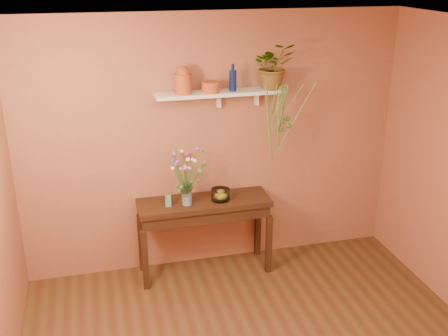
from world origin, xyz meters
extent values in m
plane|color=silver|center=(0.00, 0.00, 2.70)|extent=(4.00, 4.00, 0.00)
cube|color=#9D5541|center=(0.00, 2.00, 1.35)|extent=(4.00, 0.04, 2.70)
cube|color=#331D0F|center=(-0.16, 1.76, 0.80)|extent=(1.37, 0.44, 0.06)
cube|color=#331D0F|center=(-0.16, 1.76, 0.71)|extent=(1.31, 0.40, 0.12)
cube|color=#331D0F|center=(-0.81, 1.57, 0.33)|extent=(0.06, 0.06, 0.65)
cube|color=#331D0F|center=(0.50, 1.57, 0.33)|extent=(0.06, 0.06, 0.65)
cube|color=#331D0F|center=(-0.81, 1.95, 0.33)|extent=(0.06, 0.06, 0.65)
cube|color=#331D0F|center=(0.50, 1.95, 0.33)|extent=(0.06, 0.06, 0.65)
cube|color=white|center=(0.05, 1.87, 1.92)|extent=(1.30, 0.24, 0.04)
cube|color=white|center=(0.05, 1.97, 1.83)|extent=(0.04, 0.05, 0.15)
cube|color=white|center=(0.45, 1.97, 1.83)|extent=(0.04, 0.05, 0.15)
cylinder|color=#BD5D25|center=(-0.33, 1.85, 2.03)|extent=(0.17, 0.17, 0.19)
sphere|color=#BD5D25|center=(-0.33, 1.85, 2.14)|extent=(0.13, 0.13, 0.13)
cylinder|color=#BD5D25|center=(-0.06, 1.84, 1.99)|extent=(0.22, 0.22, 0.11)
cylinder|color=#0A1841|center=(0.17, 1.85, 2.04)|extent=(0.07, 0.07, 0.21)
cylinder|color=#0A1841|center=(0.17, 1.85, 2.17)|extent=(0.03, 0.03, 0.06)
imported|color=#3B6821|center=(0.59, 1.87, 2.17)|extent=(0.41, 0.36, 0.46)
cylinder|color=#3B6821|center=(0.51, 1.70, 1.62)|extent=(0.11, 0.08, 0.79)
cylinder|color=#67A937|center=(0.56, 1.72, 1.69)|extent=(0.05, 0.22, 0.67)
cylinder|color=#67A937|center=(0.61, 1.67, 1.84)|extent=(0.06, 0.20, 0.36)
cylinder|color=#3B6821|center=(0.62, 1.75, 1.83)|extent=(0.08, 0.07, 0.38)
cylinder|color=#67A937|center=(0.60, 1.70, 1.81)|extent=(0.11, 0.08, 0.41)
cylinder|color=#67A937|center=(0.65, 1.70, 1.77)|extent=(0.03, 0.19, 0.50)
cylinder|color=#3B6821|center=(0.63, 1.67, 1.68)|extent=(0.04, 0.20, 0.68)
cylinder|color=#67A937|center=(0.66, 1.74, 1.73)|extent=(0.01, 0.15, 0.58)
cylinder|color=#67A937|center=(0.50, 1.73, 1.60)|extent=(0.14, 0.16, 0.83)
cylinder|color=#3B6821|center=(0.64, 1.68, 1.75)|extent=(0.05, 0.32, 0.54)
cylinder|color=#67A937|center=(0.59, 1.68, 1.61)|extent=(0.10, 0.27, 0.81)
cylinder|color=#67A937|center=(0.55, 1.72, 1.85)|extent=(0.03, 0.13, 0.34)
cylinder|color=#3B6821|center=(0.58, 1.72, 1.85)|extent=(0.01, 0.19, 0.33)
cylinder|color=#67A937|center=(0.79, 1.73, 1.63)|extent=(0.39, 0.10, 0.78)
cylinder|color=#67A937|center=(0.69, 1.69, 1.77)|extent=(0.27, 0.15, 0.51)
cylinder|color=#3B6821|center=(0.64, 1.69, 1.75)|extent=(0.09, 0.16, 0.53)
sphere|color=#3B6821|center=(0.66, 1.74, 1.63)|extent=(0.05, 0.05, 0.05)
sphere|color=#3B6821|center=(0.65, 1.74, 1.53)|extent=(0.05, 0.05, 0.05)
sphere|color=#3B6821|center=(0.72, 1.76, 1.64)|extent=(0.05, 0.05, 0.05)
sphere|color=#3B6821|center=(0.72, 1.72, 1.58)|extent=(0.05, 0.05, 0.05)
cylinder|color=white|center=(-0.35, 1.70, 0.94)|extent=(0.11, 0.11, 0.22)
cylinder|color=silver|center=(-0.35, 1.70, 0.88)|extent=(0.10, 0.10, 0.11)
cylinder|color=#386B28|center=(-0.38, 1.57, 1.14)|extent=(0.05, 0.28, 0.39)
sphere|color=#C033AB|center=(-0.40, 1.43, 1.33)|extent=(0.05, 0.05, 0.05)
cylinder|color=#386B28|center=(-0.34, 1.67, 1.10)|extent=(0.03, 0.08, 0.30)
sphere|color=white|center=(-0.33, 1.63, 1.25)|extent=(0.03, 0.03, 0.03)
cylinder|color=#386B28|center=(-0.31, 1.64, 1.15)|extent=(0.07, 0.14, 0.40)
sphere|color=white|center=(-0.28, 1.57, 1.34)|extent=(0.04, 0.04, 0.04)
cylinder|color=#386B28|center=(-0.30, 1.62, 1.09)|extent=(0.11, 0.17, 0.30)
sphere|color=#548935|center=(-0.24, 1.54, 1.24)|extent=(0.05, 0.05, 0.05)
cylinder|color=#386B28|center=(-0.33, 1.69, 1.08)|extent=(0.05, 0.04, 0.27)
sphere|color=#4F54DB|center=(-0.30, 1.67, 1.22)|extent=(0.04, 0.04, 0.04)
cylinder|color=#386B28|center=(-0.26, 1.70, 1.10)|extent=(0.19, 0.01, 0.31)
sphere|color=#548935|center=(-0.17, 1.71, 1.25)|extent=(0.05, 0.05, 0.05)
cylinder|color=#386B28|center=(-0.29, 1.70, 1.18)|extent=(0.13, 0.01, 0.47)
sphere|color=#C033AB|center=(-0.23, 1.70, 1.42)|extent=(0.05, 0.05, 0.05)
cylinder|color=#386B28|center=(-0.25, 1.73, 1.10)|extent=(0.20, 0.05, 0.31)
sphere|color=#C033AB|center=(-0.15, 1.75, 1.26)|extent=(0.03, 0.03, 0.03)
cylinder|color=#386B28|center=(-0.31, 1.75, 1.11)|extent=(0.09, 0.10, 0.33)
sphere|color=white|center=(-0.26, 1.80, 1.27)|extent=(0.04, 0.04, 0.04)
cylinder|color=#386B28|center=(-0.25, 1.79, 1.14)|extent=(0.20, 0.19, 0.39)
sphere|color=#3B6821|center=(-0.14, 1.88, 1.33)|extent=(0.03, 0.03, 0.03)
cylinder|color=#386B28|center=(-0.32, 1.83, 1.11)|extent=(0.05, 0.25, 0.33)
sphere|color=#C033AB|center=(-0.30, 1.95, 1.28)|extent=(0.05, 0.05, 0.05)
cylinder|color=#386B28|center=(-0.35, 1.73, 1.09)|extent=(0.01, 0.06, 0.28)
sphere|color=white|center=(-0.35, 1.76, 1.22)|extent=(0.03, 0.03, 0.03)
cylinder|color=#386B28|center=(-0.36, 1.75, 1.16)|extent=(0.03, 0.10, 0.42)
sphere|color=white|center=(-0.37, 1.80, 1.37)|extent=(0.04, 0.04, 0.04)
cylinder|color=#386B28|center=(-0.39, 1.77, 1.15)|extent=(0.09, 0.15, 0.41)
sphere|color=#548935|center=(-0.44, 1.84, 1.35)|extent=(0.05, 0.05, 0.05)
cylinder|color=#386B28|center=(-0.40, 1.77, 1.10)|extent=(0.11, 0.14, 0.32)
sphere|color=#4F54DB|center=(-0.46, 1.83, 1.26)|extent=(0.04, 0.04, 0.04)
cylinder|color=#386B28|center=(-0.40, 1.75, 1.14)|extent=(0.11, 0.09, 0.39)
sphere|color=#548935|center=(-0.45, 1.79, 1.33)|extent=(0.04, 0.04, 0.04)
cylinder|color=#386B28|center=(-0.40, 1.73, 1.16)|extent=(0.11, 0.05, 0.42)
sphere|color=#C033AB|center=(-0.45, 1.75, 1.36)|extent=(0.05, 0.05, 0.05)
cylinder|color=#386B28|center=(-0.40, 1.71, 1.11)|extent=(0.11, 0.02, 0.32)
sphere|color=#C033AB|center=(-0.45, 1.72, 1.27)|extent=(0.04, 0.04, 0.04)
cylinder|color=#386B28|center=(-0.38, 1.69, 1.09)|extent=(0.06, 0.03, 0.28)
sphere|color=white|center=(-0.40, 1.68, 1.23)|extent=(0.03, 0.03, 0.03)
cylinder|color=#386B28|center=(-0.42, 1.65, 1.13)|extent=(0.15, 0.11, 0.38)
sphere|color=#3B6821|center=(-0.50, 1.60, 1.32)|extent=(0.03, 0.03, 0.03)
cylinder|color=#386B28|center=(-0.40, 1.67, 1.14)|extent=(0.10, 0.08, 0.38)
sphere|color=#C033AB|center=(-0.45, 1.63, 1.33)|extent=(0.04, 0.04, 0.04)
cylinder|color=#386B28|center=(-0.43, 1.62, 1.12)|extent=(0.15, 0.17, 0.36)
sphere|color=white|center=(-0.50, 1.54, 1.30)|extent=(0.04, 0.04, 0.04)
cylinder|color=#386B28|center=(-0.35, 1.64, 1.16)|extent=(0.01, 0.15, 0.42)
sphere|color=white|center=(-0.35, 1.57, 1.36)|extent=(0.04, 0.04, 0.04)
sphere|color=#3B6821|center=(-0.30, 1.73, 1.00)|extent=(0.04, 0.04, 0.04)
sphere|color=#3B6821|center=(-0.42, 1.57, 1.08)|extent=(0.04, 0.04, 0.04)
sphere|color=#3B6821|center=(-0.44, 1.70, 1.04)|extent=(0.04, 0.04, 0.04)
sphere|color=#3B6821|center=(-0.23, 1.64, 1.10)|extent=(0.04, 0.04, 0.04)
sphere|color=#3B6821|center=(-0.30, 1.67, 1.09)|extent=(0.04, 0.04, 0.04)
sphere|color=#3B6821|center=(-0.45, 1.60, 1.03)|extent=(0.04, 0.04, 0.04)
cylinder|color=white|center=(0.01, 1.73, 0.89)|extent=(0.19, 0.19, 0.12)
cylinder|color=white|center=(0.01, 1.73, 0.84)|extent=(0.19, 0.19, 0.01)
sphere|color=yellow|center=(0.01, 1.74, 0.88)|extent=(0.08, 0.08, 0.08)
cube|color=teal|center=(-0.54, 1.71, 0.89)|extent=(0.06, 0.05, 0.12)
camera|label=1|loc=(-1.21, -3.19, 3.13)|focal=43.16mm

